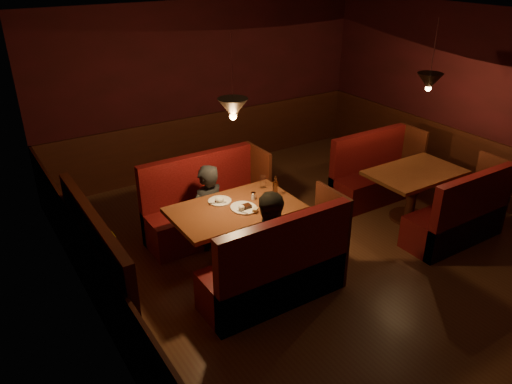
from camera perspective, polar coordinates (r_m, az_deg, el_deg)
room at (r=6.07m, az=7.46°, el=0.76°), size 6.02×7.02×2.92m
main_table at (r=6.10m, az=-2.26°, el=-3.28°), size 1.54×0.94×1.08m
main_bench_far at (r=6.91m, az=-5.77°, el=-2.16°), size 1.69×0.61×1.16m
main_bench_near at (r=5.63m, az=2.53°, el=-9.32°), size 1.69×0.61×1.16m
second_table at (r=7.55m, az=17.57°, el=0.92°), size 1.35×0.87×0.76m
second_bench_far at (r=8.15m, az=13.27°, el=1.60°), size 1.50×0.56×1.07m
second_bench_near at (r=7.25m, az=22.24°, el=-2.96°), size 1.50×0.56×1.07m
diner_a at (r=6.46m, az=-5.67°, el=-0.33°), size 0.63×0.49×1.53m
diner_b at (r=5.71m, az=2.07°, el=-3.96°), size 0.75×0.59×1.53m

